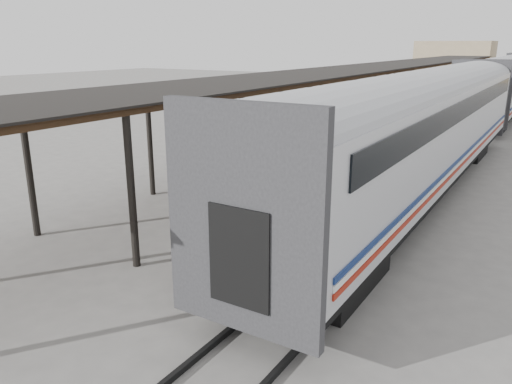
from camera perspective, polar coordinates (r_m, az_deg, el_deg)
The scene contains 10 objects.
ground at distance 13.99m, azimuth -3.67°, elevation -6.68°, with size 160.00×160.00×0.00m, color slate.
train at distance 44.53m, azimuth 26.70°, elevation 11.22°, with size 3.45×76.01×4.01m.
canopy at distance 36.15m, azimuth 14.62°, elevation 13.66°, with size 4.90×64.30×4.15m.
rails at distance 44.97m, azimuth 26.31°, elevation 7.91°, with size 1.54×150.00×0.12m.
building_left at distance 94.11m, azimuth 21.72°, elevation 13.91°, with size 12.00×8.00×6.00m, color tan.
baggage_cart at distance 12.94m, azimuth -3.86°, elevation -5.55°, with size 1.50×2.52×0.86m.
suitcase_stack at distance 13.11m, azimuth -3.63°, elevation -3.37°, with size 1.22×1.09×0.56m.
luggage_tug at distance 31.37m, azimuth 11.59°, elevation 7.24°, with size 1.20×1.66×1.33m.
porter at distance 11.92m, azimuth -4.80°, elevation -1.82°, with size 0.66×0.43×1.80m, color navy.
pedestrian at distance 27.34m, azimuth 9.49°, elevation 6.38°, with size 0.92×0.38×1.57m, color black.
Camera 1 is at (7.51, -10.43, 5.51)m, focal length 35.00 mm.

